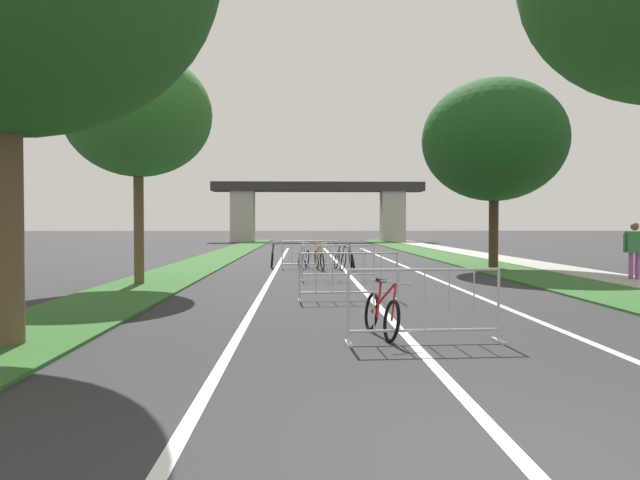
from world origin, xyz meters
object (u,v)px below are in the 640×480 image
(tree_left_pine_near, at_px, (138,115))
(bicycle_purple_4, at_px, (340,259))
(tree_right_oak_near, at_px, (494,140))
(crowd_barrier_third, at_px, (338,263))
(crowd_barrier_second, at_px, (349,277))
(bicycle_red_2, at_px, (381,313))
(bicycle_orange_3, at_px, (319,259))
(crowd_barrier_nearest, at_px, (424,306))
(crowd_barrier_fourth, at_px, (311,255))
(bicycle_black_1, at_px, (272,258))
(bicycle_white_0, at_px, (304,258))
(pedestrian_with_backpack, at_px, (634,246))
(bicycle_green_5, at_px, (351,259))

(tree_left_pine_near, bearing_deg, bicycle_purple_4, 43.22)
(tree_right_oak_near, height_order, crowd_barrier_third, tree_right_oak_near)
(crowd_barrier_second, xyz_separation_m, bicycle_purple_4, (0.39, 9.02, -0.14))
(bicycle_red_2, distance_m, bicycle_orange_3, 13.45)
(crowd_barrier_second, height_order, bicycle_purple_4, crowd_barrier_second)
(crowd_barrier_nearest, height_order, crowd_barrier_third, same)
(crowd_barrier_fourth, height_order, bicycle_black_1, crowd_barrier_fourth)
(bicycle_white_0, bearing_deg, crowd_barrier_third, 114.38)
(tree_left_pine_near, xyz_separation_m, pedestrian_with_backpack, (13.99, 0.53, -3.58))
(tree_right_oak_near, distance_m, bicycle_purple_4, 7.21)
(bicycle_red_2, bearing_deg, tree_right_oak_near, -123.84)
(tree_left_pine_near, xyz_separation_m, crowd_barrier_fourth, (4.77, 6.03, -4.11))
(crowd_barrier_second, xyz_separation_m, bicycle_orange_3, (-0.38, 9.19, -0.14))
(crowd_barrier_nearest, relative_size, pedestrian_with_backpack, 1.29)
(crowd_barrier_fourth, height_order, bicycle_orange_3, crowd_barrier_fourth)
(tree_right_oak_near, distance_m, bicycle_orange_3, 7.83)
(tree_right_oak_near, relative_size, crowd_barrier_fourth, 3.19)
(crowd_barrier_nearest, relative_size, bicycle_black_1, 1.39)
(crowd_barrier_fourth, relative_size, bicycle_orange_3, 1.29)
(crowd_barrier_fourth, bearing_deg, tree_right_oak_near, -2.37)
(crowd_barrier_nearest, bearing_deg, bicycle_white_0, 96.20)
(crowd_barrier_fourth, distance_m, bicycle_purple_4, 1.20)
(crowd_barrier_nearest, xyz_separation_m, bicycle_white_0, (-1.62, 14.94, -0.14))
(crowd_barrier_nearest, xyz_separation_m, bicycle_purple_4, (-0.31, 13.80, -0.14))
(crowd_barrier_second, relative_size, bicycle_white_0, 1.35)
(crowd_barrier_third, bearing_deg, bicycle_white_0, 100.42)
(bicycle_red_2, bearing_deg, bicycle_orange_3, -97.86)
(bicycle_black_1, bearing_deg, crowd_barrier_third, 108.39)
(bicycle_white_0, relative_size, bicycle_black_1, 1.03)
(crowd_barrier_second, relative_size, crowd_barrier_third, 1.00)
(bicycle_green_5, bearing_deg, crowd_barrier_fourth, -16.52)
(tree_right_oak_near, bearing_deg, bicycle_green_5, -178.51)
(pedestrian_with_backpack, bearing_deg, bicycle_green_5, -26.10)
(bicycle_orange_3, bearing_deg, crowd_barrier_fourth, -61.66)
(bicycle_white_0, bearing_deg, crowd_barrier_second, 109.20)
(crowd_barrier_second, distance_m, bicycle_purple_4, 9.02)
(pedestrian_with_backpack, bearing_deg, crowd_barrier_nearest, 55.56)
(tree_left_pine_near, height_order, bicycle_white_0, tree_left_pine_near)
(bicycle_black_1, bearing_deg, bicycle_purple_4, 152.27)
(bicycle_red_2, relative_size, bicycle_orange_3, 0.92)
(crowd_barrier_nearest, height_order, crowd_barrier_fourth, same)
(tree_left_pine_near, xyz_separation_m, bicycle_black_1, (3.30, 6.59, -4.27))
(bicycle_black_1, bearing_deg, tree_left_pine_near, 59.39)
(crowd_barrier_fourth, bearing_deg, bicycle_white_0, 113.86)
(crowd_barrier_fourth, xyz_separation_m, bicycle_red_2, (0.83, -13.82, -0.18))
(bicycle_red_2, bearing_deg, pedestrian_with_backpack, -145.37)
(bicycle_black_1, bearing_deg, crowd_barrier_nearest, 96.76)
(bicycle_green_5, bearing_deg, bicycle_purple_4, 17.63)
(crowd_barrier_third, relative_size, bicycle_purple_4, 1.27)
(crowd_barrier_fourth, xyz_separation_m, pedestrian_with_backpack, (9.22, -5.50, 0.53))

